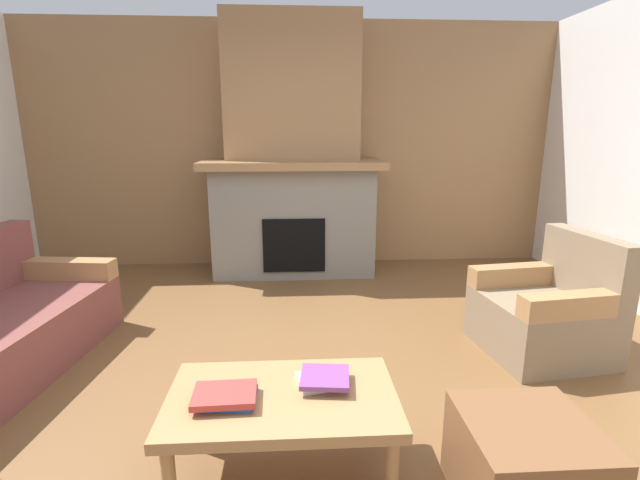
# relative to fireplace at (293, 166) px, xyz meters

# --- Properties ---
(ground) EXTENTS (9.00, 9.00, 0.00)m
(ground) POSITION_rel_fireplace_xyz_m (0.00, -2.62, -1.16)
(ground) COLOR brown
(wall_back_wood_panel) EXTENTS (6.00, 0.12, 2.70)m
(wall_back_wood_panel) POSITION_rel_fireplace_xyz_m (0.00, 0.38, 0.19)
(wall_back_wood_panel) COLOR #997047
(wall_back_wood_panel) RESTS_ON ground
(fireplace) EXTENTS (1.90, 0.82, 2.70)m
(fireplace) POSITION_rel_fireplace_xyz_m (0.00, 0.00, 0.00)
(fireplace) COLOR gray
(fireplace) RESTS_ON ground
(armchair) EXTENTS (0.85, 0.85, 0.85)m
(armchair) POSITION_rel_fireplace_xyz_m (1.78, -2.06, -0.87)
(armchair) COLOR #847056
(armchair) RESTS_ON ground
(coffee_table) EXTENTS (1.00, 0.60, 0.43)m
(coffee_table) POSITION_rel_fireplace_xyz_m (-0.06, -3.19, -0.79)
(coffee_table) COLOR #A87A4C
(coffee_table) RESTS_ON ground
(ottoman) EXTENTS (0.52, 0.52, 0.40)m
(ottoman) POSITION_rel_fireplace_xyz_m (0.94, -3.41, -0.96)
(ottoman) COLOR brown
(ottoman) RESTS_ON ground
(book_stack_near_edge) EXTENTS (0.27, 0.22, 0.05)m
(book_stack_near_edge) POSITION_rel_fireplace_xyz_m (-0.30, -3.23, -0.71)
(book_stack_near_edge) COLOR #335699
(book_stack_near_edge) RESTS_ON coffee_table
(book_stack_center) EXTENTS (0.25, 0.23, 0.05)m
(book_stack_center) POSITION_rel_fireplace_xyz_m (0.11, -3.12, -0.70)
(book_stack_center) COLOR beige
(book_stack_center) RESTS_ON coffee_table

